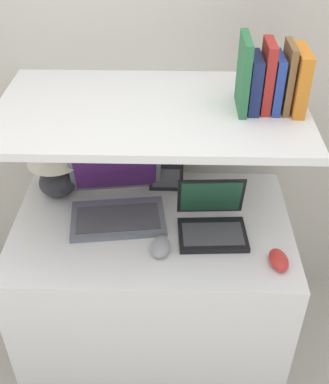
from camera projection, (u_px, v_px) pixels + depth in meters
wall_back at (155, 59)px, 1.87m from camera, size 6.00×0.05×2.40m
desk at (153, 286)px, 2.06m from camera, size 1.06×0.68×0.71m
back_riser at (156, 195)px, 2.22m from camera, size 1.06×0.04×1.13m
shelf at (151, 111)px, 1.64m from camera, size 1.06×0.62×0.03m
table_lamp at (54, 160)px, 1.90m from camera, size 0.22×0.22×0.28m
laptop_large at (117, 204)px, 1.87m from camera, size 0.39×0.35×0.22m
laptop_small at (212, 222)px, 1.78m from camera, size 0.26×0.24×0.19m
computer_mouse at (161, 247)px, 1.71m from camera, size 0.08×0.12×0.04m
second_mouse at (279, 260)px, 1.65m from camera, size 0.08×0.11×0.04m
router_box at (166, 172)px, 2.00m from camera, size 0.14×0.09×0.13m
book_orange at (299, 80)px, 1.56m from camera, size 0.04×0.17×0.20m
book_brown at (287, 77)px, 1.55m from camera, size 0.02×0.14×0.22m
book_blue at (276, 83)px, 1.57m from camera, size 0.03×0.14×0.18m
book_red at (267, 76)px, 1.55m from camera, size 0.03×0.13×0.23m
book_navy at (254, 83)px, 1.57m from camera, size 0.04×0.14×0.18m
book_green at (243, 74)px, 1.55m from camera, size 0.03×0.17×0.24m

